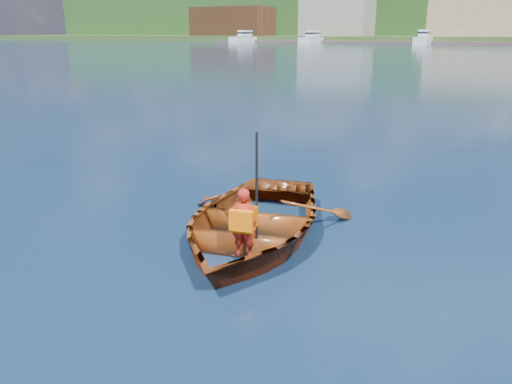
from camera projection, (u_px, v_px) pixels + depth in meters
ground at (234, 256)px, 7.58m from camera, size 600.00×600.00×0.00m
rowboat at (252, 221)px, 8.13m from camera, size 3.75×4.74×0.88m
child_paddler at (244, 222)px, 7.16m from camera, size 0.42×0.39×1.83m
shoreline at (506, 14)px, 206.75m from camera, size 400.00×140.00×22.00m
dock at (464, 43)px, 137.47m from camera, size 160.05×8.35×0.80m
waterfront_buildings at (473, 16)px, 149.54m from camera, size 202.00×16.00×14.00m
marina_yachts at (457, 39)px, 133.77m from camera, size 142.21×13.14×4.25m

